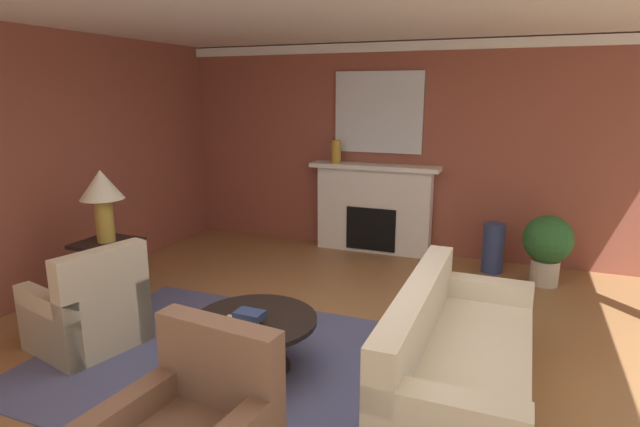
# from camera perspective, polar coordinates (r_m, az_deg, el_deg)

# --- Properties ---
(ground_plane) EXTENTS (8.80, 8.80, 0.00)m
(ground_plane) POSITION_cam_1_polar(r_m,az_deg,el_deg) (4.45, -1.05, -16.45)
(ground_plane) COLOR olive
(wall_fireplace) EXTENTS (7.11, 0.12, 2.88)m
(wall_fireplace) POSITION_cam_1_polar(r_m,az_deg,el_deg) (7.21, 9.51, 7.01)
(wall_fireplace) COLOR brown
(wall_fireplace) RESTS_ON ground_plane
(wall_window) EXTENTS (0.12, 7.37, 2.88)m
(wall_window) POSITION_cam_1_polar(r_m,az_deg,el_deg) (6.21, -29.55, 4.46)
(wall_window) COLOR brown
(wall_window) RESTS_ON ground_plane
(crown_moulding) EXTENTS (7.11, 0.08, 0.12)m
(crown_moulding) POSITION_cam_1_polar(r_m,az_deg,el_deg) (7.11, 9.81, 17.88)
(crown_moulding) COLOR white
(area_rug) EXTENTS (3.71, 2.42, 0.01)m
(area_rug) POSITION_cam_1_polar(r_m,az_deg,el_deg) (4.42, -7.08, -16.70)
(area_rug) COLOR #4C517A
(area_rug) RESTS_ON ground_plane
(fireplace) EXTENTS (1.80, 0.35, 1.24)m
(fireplace) POSITION_cam_1_polar(r_m,az_deg,el_deg) (7.23, 5.98, 0.31)
(fireplace) COLOR white
(fireplace) RESTS_ON ground_plane
(mantel_mirror) EXTENTS (1.23, 0.04, 1.10)m
(mantel_mirror) POSITION_cam_1_polar(r_m,az_deg,el_deg) (7.17, 6.51, 11.12)
(mantel_mirror) COLOR silver
(sofa) EXTENTS (0.93, 2.11, 0.85)m
(sofa) POSITION_cam_1_polar(r_m,az_deg,el_deg) (4.00, 14.95, -15.75)
(sofa) COLOR beige
(sofa) RESTS_ON ground_plane
(armchair_near_window) EXTENTS (0.97, 0.97, 0.95)m
(armchair_near_window) POSITION_cam_1_polar(r_m,az_deg,el_deg) (5.03, -24.38, -10.15)
(armchair_near_window) COLOR #C1B293
(armchair_near_window) RESTS_ON ground_plane
(coffee_table) EXTENTS (1.00, 1.00, 0.45)m
(coffee_table) POSITION_cam_1_polar(r_m,az_deg,el_deg) (4.26, -7.21, -12.86)
(coffee_table) COLOR black
(coffee_table) RESTS_ON ground_plane
(side_table) EXTENTS (0.56, 0.56, 0.70)m
(side_table) POSITION_cam_1_polar(r_m,az_deg,el_deg) (5.86, -22.39, -5.70)
(side_table) COLOR black
(side_table) RESTS_ON ground_plane
(table_lamp) EXTENTS (0.44, 0.44, 0.75)m
(table_lamp) POSITION_cam_1_polar(r_m,az_deg,el_deg) (5.66, -23.13, 2.24)
(table_lamp) COLOR #B28E38
(table_lamp) RESTS_ON side_table
(vase_mantel_left) EXTENTS (0.14, 0.14, 0.31)m
(vase_mantel_left) POSITION_cam_1_polar(r_m,az_deg,el_deg) (7.21, 1.79, 6.89)
(vase_mantel_left) COLOR #B7892D
(vase_mantel_left) RESTS_ON fireplace
(vase_tall_corner) EXTENTS (0.26, 0.26, 0.63)m
(vase_tall_corner) POSITION_cam_1_polar(r_m,az_deg,el_deg) (6.77, 18.71, -3.65)
(vase_tall_corner) COLOR navy
(vase_tall_corner) RESTS_ON ground_plane
(book_red_cover) EXTENTS (0.29, 0.23, 0.06)m
(book_red_cover) POSITION_cam_1_polar(r_m,az_deg,el_deg) (4.08, -8.74, -11.92)
(book_red_cover) COLOR tan
(book_red_cover) RESTS_ON coffee_table
(book_art_folio) EXTENTS (0.23, 0.15, 0.05)m
(book_art_folio) POSITION_cam_1_polar(r_m,az_deg,el_deg) (4.08, -7.86, -11.09)
(book_art_folio) COLOR navy
(book_art_folio) RESTS_ON coffee_table
(potted_plant) EXTENTS (0.56, 0.56, 0.83)m
(potted_plant) POSITION_cam_1_polar(r_m,az_deg,el_deg) (6.51, 23.99, -3.14)
(potted_plant) COLOR #BCB29E
(potted_plant) RESTS_ON ground_plane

